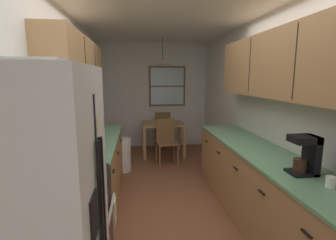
% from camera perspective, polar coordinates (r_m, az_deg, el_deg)
% --- Properties ---
extents(ground_plane, '(12.00, 12.00, 0.00)m').
position_cam_1_polar(ground_plane, '(3.95, -0.41, -16.14)').
color(ground_plane, brown).
extents(wall_left, '(0.10, 9.00, 2.55)m').
position_cam_1_polar(wall_left, '(3.68, -21.84, 2.03)').
color(wall_left, silver).
rests_on(wall_left, ground).
extents(wall_right, '(0.10, 9.00, 2.55)m').
position_cam_1_polar(wall_right, '(3.97, 19.35, 2.71)').
color(wall_right, silver).
rests_on(wall_right, ground).
extents(wall_back, '(4.40, 0.10, 2.55)m').
position_cam_1_polar(wall_back, '(6.20, -3.29, 5.62)').
color(wall_back, silver).
rests_on(wall_back, ground).
extents(ceiling_slab, '(4.40, 9.00, 0.08)m').
position_cam_1_polar(ceiling_slab, '(3.65, -0.46, 23.47)').
color(ceiling_slab, white).
extents(refrigerator, '(0.70, 0.76, 1.79)m').
position_cam_1_polar(refrigerator, '(1.63, -28.02, -22.24)').
color(refrigerator, white).
rests_on(refrigerator, ground).
extents(stove_range, '(0.66, 0.64, 1.10)m').
position_cam_1_polar(stove_range, '(2.44, -21.44, -21.99)').
color(stove_range, black).
rests_on(stove_range, ground).
extents(microwave_over_range, '(0.39, 0.59, 0.33)m').
position_cam_1_polar(microwave_over_range, '(2.12, -26.52, 7.77)').
color(microwave_over_range, white).
extents(counter_left, '(0.64, 2.03, 0.90)m').
position_cam_1_polar(counter_left, '(3.62, -16.28, -11.23)').
color(counter_left, '#A87A4C').
rests_on(counter_left, ground).
extents(upper_cabinets_left, '(0.33, 2.11, 0.65)m').
position_cam_1_polar(upper_cabinets_left, '(3.37, -19.99, 11.64)').
color(upper_cabinets_left, '#A87A4C').
extents(counter_right, '(0.64, 3.06, 0.90)m').
position_cam_1_polar(counter_right, '(3.21, 20.33, -14.26)').
color(counter_right, '#A87A4C').
rests_on(counter_right, ground).
extents(upper_cabinets_right, '(0.33, 2.74, 0.72)m').
position_cam_1_polar(upper_cabinets_right, '(2.98, 24.87, 11.50)').
color(upper_cabinets_right, '#A87A4C').
extents(dining_table, '(0.90, 0.73, 0.73)m').
position_cam_1_polar(dining_table, '(5.51, -1.17, -1.95)').
color(dining_table, '#A87F51').
rests_on(dining_table, ground).
extents(dining_chair_near, '(0.44, 0.44, 0.90)m').
position_cam_1_polar(dining_chair_near, '(4.98, -0.39, -4.46)').
color(dining_chair_near, brown).
rests_on(dining_chair_near, ground).
extents(dining_chair_far, '(0.45, 0.45, 0.90)m').
position_cam_1_polar(dining_chair_far, '(6.09, -1.17, -1.80)').
color(dining_chair_far, brown).
rests_on(dining_chair_far, ground).
extents(pendant_light, '(0.34, 0.34, 0.55)m').
position_cam_1_polar(pendant_light, '(5.40, -1.23, 13.23)').
color(pendant_light, black).
extents(back_window, '(0.89, 0.05, 0.97)m').
position_cam_1_polar(back_window, '(6.15, -0.18, 7.77)').
color(back_window, brown).
extents(trash_bin, '(0.31, 0.31, 0.61)m').
position_cam_1_polar(trash_bin, '(4.71, -10.37, -7.91)').
color(trash_bin, white).
rests_on(trash_bin, ground).
extents(storage_canister, '(0.12, 0.12, 0.18)m').
position_cam_1_polar(storage_canister, '(2.69, -19.56, -6.65)').
color(storage_canister, '#265999').
rests_on(storage_canister, counter_left).
extents(dish_towel, '(0.02, 0.16, 0.24)m').
position_cam_1_polar(dish_towel, '(2.50, -12.13, -19.87)').
color(dish_towel, beige).
extents(coffee_maker, '(0.22, 0.18, 0.34)m').
position_cam_1_polar(coffee_maker, '(2.46, 29.21, -6.84)').
color(coffee_maker, black).
rests_on(coffee_maker, counter_right).
extents(mug_by_coffeemaker, '(0.11, 0.07, 0.09)m').
position_cam_1_polar(mug_by_coffeemaker, '(2.30, 33.33, -11.80)').
color(mug_by_coffeemaker, white).
rests_on(mug_by_coffeemaker, counter_right).
extents(table_serving_bowl, '(0.17, 0.17, 0.06)m').
position_cam_1_polar(table_serving_bowl, '(5.51, -1.06, -0.33)').
color(table_serving_bowl, '#E0D14C').
rests_on(table_serving_bowl, dining_table).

